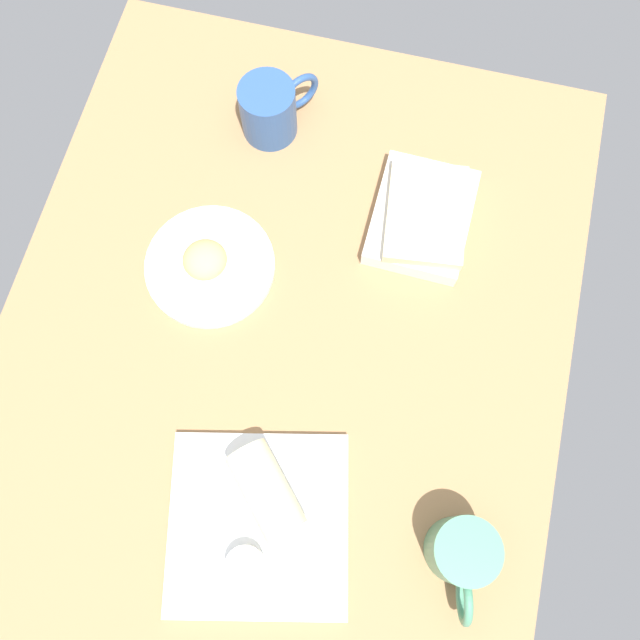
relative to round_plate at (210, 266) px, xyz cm
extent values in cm
cube|color=#9E754C|center=(-6.24, -14.50, -2.70)|extent=(110.00, 90.00, 4.00)
cylinder|color=white|center=(0.00, 0.00, 0.00)|extent=(21.16, 21.16, 1.40)
ellipsoid|color=tan|center=(-0.26, 0.30, 3.05)|extent=(9.81, 9.85, 4.71)
cube|color=white|center=(-36.99, -18.28, 0.10)|extent=(30.92, 30.92, 1.60)
cylinder|color=silver|center=(-42.80, -18.12, 2.24)|extent=(5.53, 5.53, 2.69)
cylinder|color=orange|center=(-42.80, -18.12, 3.29)|extent=(4.54, 4.54, 0.40)
cylinder|color=beige|center=(-32.35, -18.40, 4.11)|extent=(13.86, 13.51, 6.41)
cube|color=silver|center=(16.22, -31.75, 0.98)|extent=(20.33, 16.11, 3.37)
cube|color=beige|center=(15.62, -32.25, 3.70)|extent=(18.96, 14.54, 2.06)
cylinder|color=#2D518C|center=(27.76, -2.73, 4.51)|extent=(9.53, 9.53, 10.42)
cylinder|color=#AF6D37|center=(27.76, -2.73, 9.12)|extent=(7.82, 7.82, 0.40)
torus|color=#2D518C|center=(32.64, -7.01, 4.51)|extent=(6.39, 5.82, 7.45)
cylinder|color=#4C8C6B|center=(-33.78, -46.78, 4.09)|extent=(9.27, 9.27, 9.58)
cylinder|color=#B27036|center=(-33.78, -46.78, 8.28)|extent=(7.60, 7.60, 0.40)
torus|color=#4C8C6B|center=(-39.84, -48.17, 4.09)|extent=(7.04, 2.73, 6.95)
camera|label=1|loc=(-36.10, -27.21, 102.15)|focal=37.89mm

